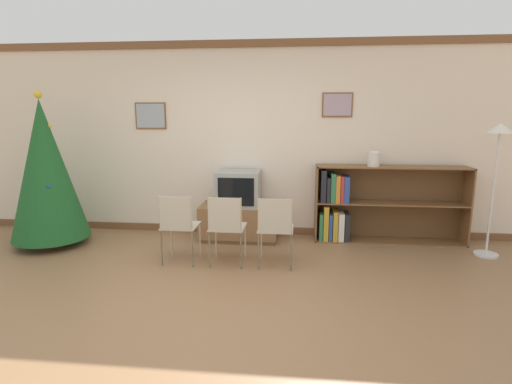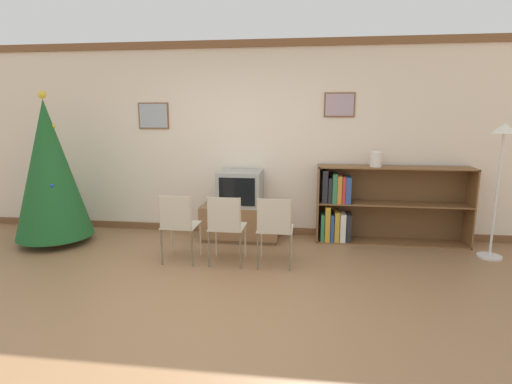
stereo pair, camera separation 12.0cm
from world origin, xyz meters
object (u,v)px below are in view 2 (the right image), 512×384
Objects in this scene: bookshelf at (365,206)px; standing_lamp at (501,156)px; folding_chair_left at (178,224)px; tv_console at (241,222)px; folding_chair_right at (275,227)px; vase at (376,159)px; television at (240,188)px; christmas_tree at (50,170)px; folding_chair_center at (226,225)px.

standing_lamp is (1.44, -0.45, 0.75)m from bookshelf.
bookshelf is at bearing 26.14° from folding_chair_left.
folding_chair_right is at bearing -60.67° from tv_console.
vase reaches higher than tv_console.
standing_lamp is at bearing -17.35° from bookshelf.
folding_chair_left is 1.12m from folding_chair_right.
tv_console is at bearing 90.00° from television.
christmas_tree reaches higher than folding_chair_right.
standing_lamp is (1.35, -0.39, 0.10)m from vase.
folding_chair_center reaches higher than tv_console.
tv_console is at bearing 90.00° from folding_chair_center.
standing_lamp is at bearing 1.56° from christmas_tree.
folding_chair_right is 0.41× the size of bookshelf.
folding_chair_right is 0.51× the size of standing_lamp.
christmas_tree reaches higher than folding_chair_left.
folding_chair_center is 3.29m from standing_lamp.
television reaches higher than folding_chair_right.
christmas_tree is 2.52m from television.
television reaches higher than folding_chair_center.
vase is at bearing 7.30° from christmas_tree.
television is 1.16m from folding_chair_left.
standing_lamp reaches higher than television.
tv_console is 0.48m from television.
tv_console is at bearing 119.33° from folding_chair_right.
television reaches higher than tv_console.
television is 0.71× the size of folding_chair_center.
christmas_tree is at bearing 170.53° from folding_chair_right.
television is at bearing 173.89° from standing_lamp.
tv_console is 1.16m from folding_chair_left.
folding_chair_right reaches higher than tv_console.
television is at bearing -176.13° from bookshelf.
bookshelf is (1.69, 0.11, -0.23)m from television.
folding_chair_left is 3.83m from standing_lamp.
vase is (2.35, 1.05, 0.67)m from folding_chair_left.
folding_chair_center is 2.02m from bookshelf.
standing_lamp is at bearing 11.81° from folding_chair_center.
tv_console is 1.29× the size of folding_chair_right.
folding_chair_left is at bearing 180.00° from folding_chair_right.
tv_console is at bearing -178.29° from vase.
christmas_tree is 5.60m from standing_lamp.
christmas_tree is 1.90× the size of tv_console.
folding_chair_left and folding_chair_center have the same top height.
vase reaches higher than television.
christmas_tree reaches higher than tv_console.
tv_console is 1.29× the size of folding_chair_center.
christmas_tree is at bearing -178.44° from standing_lamp.
bookshelf is at bearing 148.18° from vase.
vase is at bearing 40.40° from folding_chair_right.
television is 0.71× the size of folding_chair_right.
folding_chair_center is 0.56m from folding_chair_right.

